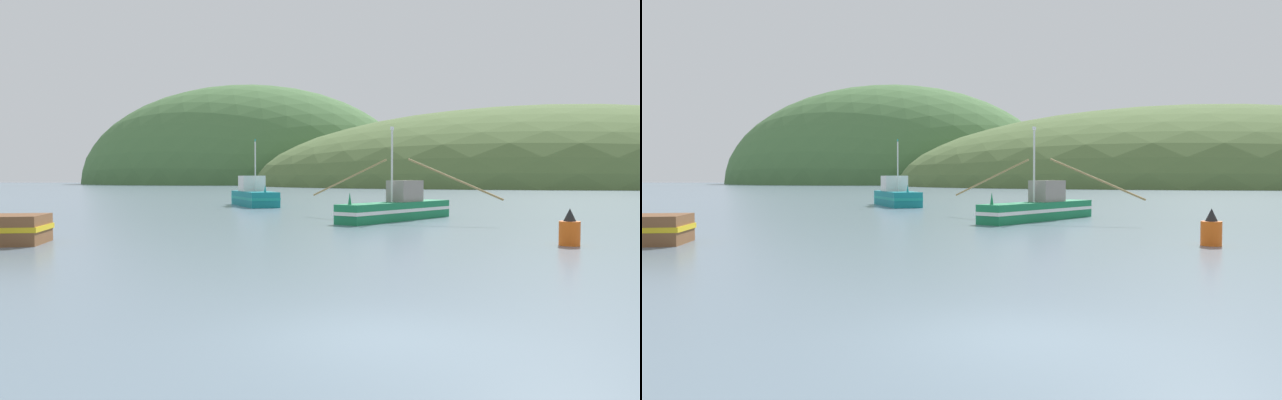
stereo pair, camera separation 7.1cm
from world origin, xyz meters
The scene contains 7 objects.
ground_plane centered at (0.00, 0.00, 0.00)m, with size 600.00×600.00×0.00m, color slate.
hill_far_center centered at (-74.41, 248.09, 0.00)m, with size 150.76×120.60×88.45m, color #47703D.
hill_mid_left centered at (43.38, 258.66, 0.00)m, with size 193.57×154.86×52.39m, color #47703D.
hill_far_right centered at (42.15, 200.38, 0.00)m, with size 196.34×157.07×52.49m, color #516B38.
fishing_boat_green centered at (-0.40, 26.88, 0.77)m, with size 11.73×9.87×5.72m.
fishing_boat_teal centered at (-14.25, 43.22, 0.93)m, with size 6.55×8.93×6.18m.
channel_buoy centered at (6.51, 14.22, 0.58)m, with size 0.78×0.78×1.44m.
Camera 2 is at (0.71, -9.29, 2.59)m, focal length 32.64 mm.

